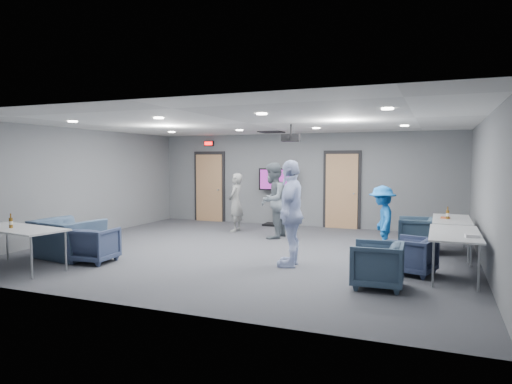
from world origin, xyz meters
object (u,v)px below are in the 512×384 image
at_px(chair_right_a, 418,234).
at_px(chair_front_a, 95,245).
at_px(table_front_left, 18,230).
at_px(tv_stand, 277,193).
at_px(chair_front_b, 67,239).
at_px(chair_right_b, 412,256).
at_px(person_d, 382,221).
at_px(bottle_right, 448,214).
at_px(chair_right_c, 377,265).
at_px(person_a, 236,203).
at_px(projector, 291,138).
at_px(person_c, 291,213).
at_px(table_right_a, 452,221).
at_px(bottle_front, 11,223).
at_px(person_b, 273,201).
at_px(table_right_b, 455,235).

bearing_deg(chair_right_a, chair_front_a, -62.09).
xyz_separation_m(table_front_left, tv_stand, (2.51, 6.75, 0.27)).
bearing_deg(chair_front_b, chair_right_b, -160.97).
height_order(person_d, bottle_right, person_d).
bearing_deg(person_d, chair_right_c, -6.80).
relative_size(person_a, chair_right_b, 2.27).
xyz_separation_m(chair_right_b, projector, (-2.56, 1.29, 2.09)).
height_order(chair_right_a, projector, projector).
relative_size(person_c, bottle_right, 7.49).
xyz_separation_m(person_d, projector, (-1.91, -0.06, 1.70)).
distance_m(person_c, projector, 2.10).
bearing_deg(bottle_right, table_right_a, 46.74).
bearing_deg(bottle_front, person_d, 31.01).
height_order(person_c, chair_right_c, person_c).
distance_m(chair_front_a, chair_front_b, 0.78).
distance_m(bottle_right, tv_stand, 5.29).
xyz_separation_m(person_b, chair_front_a, (-2.20, -3.79, -0.60)).
bearing_deg(person_b, chair_front_a, -27.98).
distance_m(table_right_a, projector, 3.72).
distance_m(chair_right_a, table_front_left, 7.79).
bearing_deg(chair_front_b, table_right_a, -146.87).
relative_size(chair_right_a, table_front_left, 0.40).
relative_size(chair_right_a, bottle_front, 3.11).
bearing_deg(person_a, projector, 44.53).
xyz_separation_m(person_a, bottle_front, (-1.93, -5.35, 0.04)).
xyz_separation_m(chair_right_b, chair_front_a, (-5.60, -1.29, 0.02)).
xyz_separation_m(table_right_b, table_front_left, (-7.18, -2.32, 0.00)).
bearing_deg(person_a, chair_right_c, 40.56).
bearing_deg(chair_right_b, projector, -100.09).
bearing_deg(projector, bottle_front, -147.60).
bearing_deg(tv_stand, projector, -65.95).
height_order(table_right_a, tv_stand, tv_stand).
bearing_deg(person_d, table_right_a, 106.41).
relative_size(chair_right_a, chair_front_a, 1.10).
xyz_separation_m(chair_right_b, bottle_front, (-6.62, -2.24, 0.51)).
xyz_separation_m(chair_right_c, table_front_left, (-6.08, -1.12, 0.34)).
bearing_deg(bottle_right, chair_right_a, 170.15).
bearing_deg(table_right_a, projector, 103.09).
distance_m(person_b, tv_stand, 2.15).
distance_m(person_b, chair_right_a, 3.49).
xyz_separation_m(person_b, person_d, (2.76, -1.15, -0.22)).
relative_size(table_front_left, bottle_front, 7.82).
bearing_deg(person_b, chair_front_b, -36.75).
distance_m(chair_right_a, table_right_a, 0.72).
distance_m(chair_right_c, chair_front_b, 5.93).
distance_m(chair_front_a, tv_stand, 6.09).
height_order(person_b, chair_right_b, person_b).
bearing_deg(person_b, person_a, -113.41).
bearing_deg(table_right_a, table_front_left, 120.45).
xyz_separation_m(chair_right_b, table_right_b, (0.65, 0.14, 0.37)).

